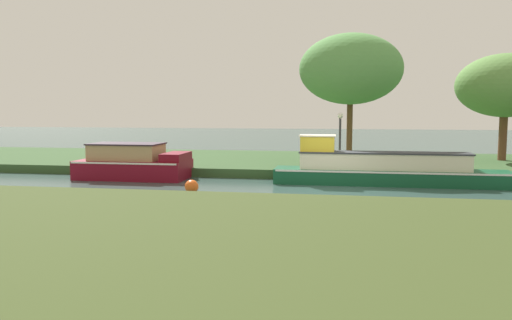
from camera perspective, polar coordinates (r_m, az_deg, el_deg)
ground_plane at (r=19.47m, az=8.47°, el=-3.14°), size 120.00×120.00×0.00m
riverbank_far at (r=26.38m, az=8.85°, el=-0.39°), size 72.00×10.00×0.40m
riverbank_near at (r=10.61m, az=7.28°, el=-9.52°), size 72.00×10.00×0.40m
forest_barge at (r=20.63m, az=14.28°, el=-1.01°), size 9.21×1.49×1.97m
maroon_narrowboat at (r=22.43m, az=-13.79°, el=-0.37°), size 4.76×2.22×1.54m
willow_tree_left at (r=25.14m, az=10.75°, el=10.13°), size 5.02×4.23×6.29m
willow_tree_centre at (r=28.47m, az=26.61°, el=7.58°), size 4.93×4.36×5.42m
lamp_post at (r=22.40m, az=9.56°, el=3.08°), size 0.24×0.24×2.45m
mooring_post_near at (r=23.42m, az=-12.05°, el=0.19°), size 0.18×0.18×0.74m
channel_buoy at (r=18.03m, az=-7.35°, el=-3.04°), size 0.50×0.50×0.50m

